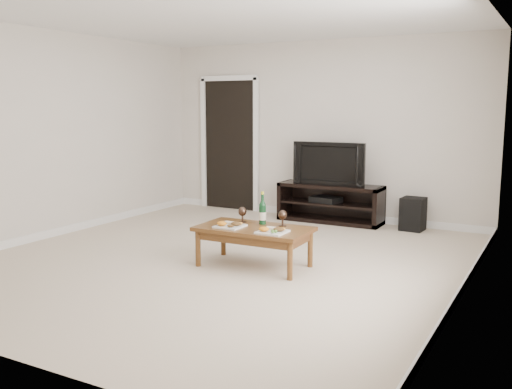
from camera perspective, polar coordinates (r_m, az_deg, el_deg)
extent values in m
plane|color=beige|center=(6.26, -3.48, -6.56)|extent=(5.50, 5.50, 0.00)
cube|color=beige|center=(8.51, 6.47, 6.39)|extent=(5.00, 0.04, 2.60)
cube|color=white|center=(6.11, -3.73, 17.86)|extent=(5.00, 5.50, 0.04)
cube|color=black|center=(9.20, -2.64, 4.91)|extent=(0.90, 0.02, 2.05)
cube|color=black|center=(8.26, 7.43, -0.86)|extent=(1.50, 0.45, 0.55)
imported|color=black|center=(8.19, 7.52, 3.13)|extent=(1.06, 0.16, 0.61)
cube|color=black|center=(8.27, 7.00, -0.49)|extent=(0.45, 0.37, 0.08)
cube|color=black|center=(7.95, 15.42, -1.89)|extent=(0.31, 0.31, 0.44)
cube|color=brown|center=(5.96, -0.20, -5.26)|extent=(1.18, 0.67, 0.42)
cube|color=white|center=(5.91, -2.62, -2.95)|extent=(0.27, 0.27, 0.07)
cube|color=white|center=(5.65, 1.65, -3.51)|extent=(0.27, 0.27, 0.07)
cylinder|color=#0F371A|center=(6.03, 0.65, -1.34)|extent=(0.07, 0.07, 0.35)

